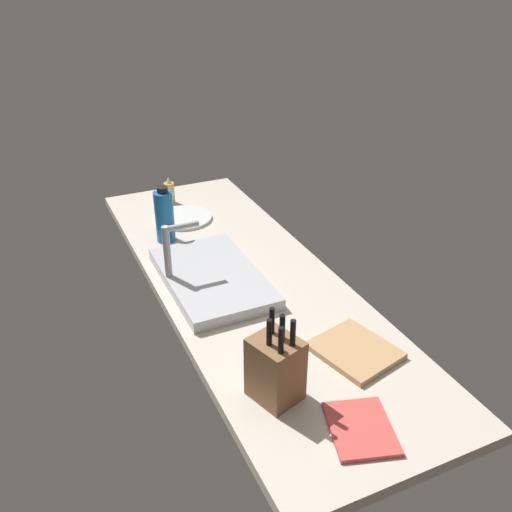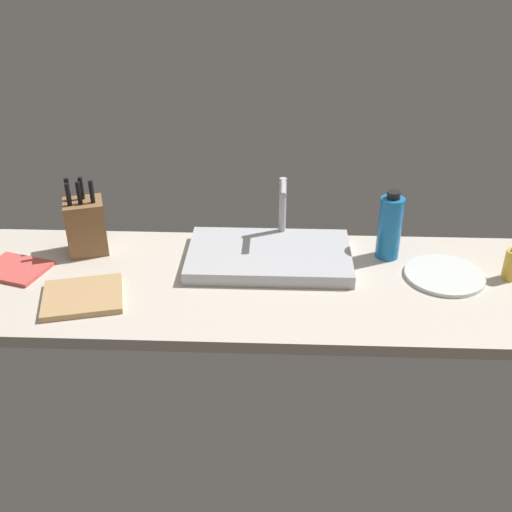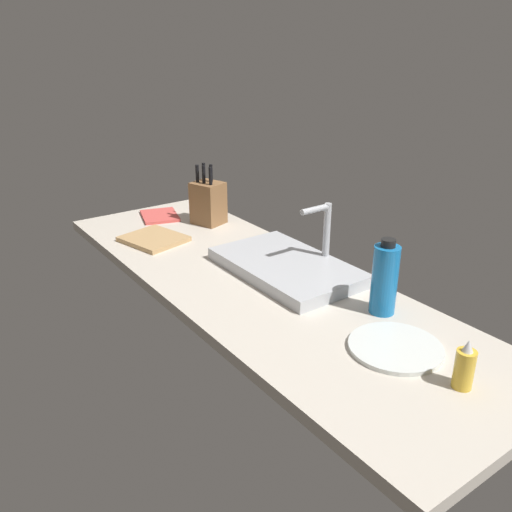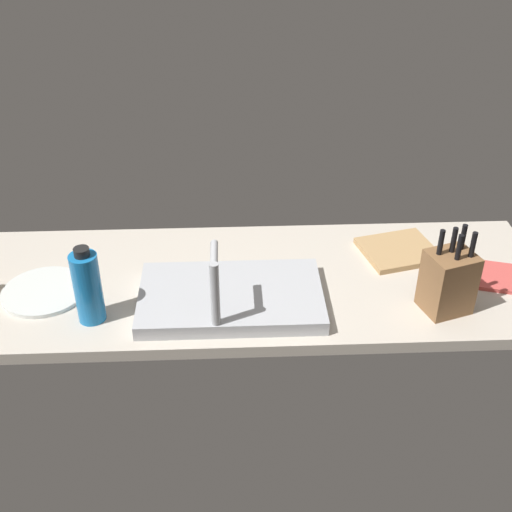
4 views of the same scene
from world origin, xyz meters
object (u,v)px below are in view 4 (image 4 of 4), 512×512
object	(u,v)px
dinner_plate	(44,291)
knife_block	(448,281)
faucet	(214,292)
water_bottle	(88,287)
sink_basin	(231,297)
cutting_board	(399,250)
dish_towel	(495,276)

from	to	relation	value
dinner_plate	knife_block	bearing A→B (deg)	173.97
faucet	water_bottle	size ratio (longest dim) A/B	1.01
faucet	water_bottle	world-z (taller)	faucet
faucet	sink_basin	bearing A→B (deg)	-108.20
sink_basin	dinner_plate	bearing A→B (deg)	-7.52
cutting_board	knife_block	bearing A→B (deg)	102.04
cutting_board	sink_basin	bearing A→B (deg)	24.15
knife_block	dish_towel	distance (cm)	24.86
faucet	cutting_board	world-z (taller)	faucet
cutting_board	dinner_plate	bearing A→B (deg)	8.90
dinner_plate	dish_towel	bearing A→B (deg)	-179.27
faucet	knife_block	world-z (taller)	knife_block
knife_block	cutting_board	world-z (taller)	knife_block
dish_towel	faucet	bearing A→B (deg)	14.52
cutting_board	water_bottle	distance (cm)	94.69
sink_basin	dinner_plate	xyz separation A→B (cm)	(52.98, -7.00, -1.43)
water_bottle	faucet	bearing A→B (deg)	167.52
faucet	dish_towel	xyz separation A→B (cm)	(-81.63, -21.14, -12.64)
knife_block	water_bottle	xyz separation A→B (cm)	(95.79, 0.34, 1.32)
sink_basin	water_bottle	world-z (taller)	water_bottle
cutting_board	water_bottle	size ratio (longest dim) A/B	0.98
water_bottle	dish_towel	distance (cm)	116.14
sink_basin	dinner_plate	size ratio (longest dim) A/B	2.12
sink_basin	faucet	size ratio (longest dim) A/B	2.25
sink_basin	knife_block	world-z (taller)	knife_block
dinner_plate	dish_towel	xyz separation A→B (cm)	(-130.51, -1.67, 0.00)
water_bottle	dish_towel	world-z (taller)	water_bottle
sink_basin	knife_block	bearing A→B (deg)	175.33
knife_block	cutting_board	distance (cm)	30.04
dinner_plate	sink_basin	bearing A→B (deg)	172.48
faucet	dish_towel	bearing A→B (deg)	-165.48
faucet	knife_block	distance (cm)	63.13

